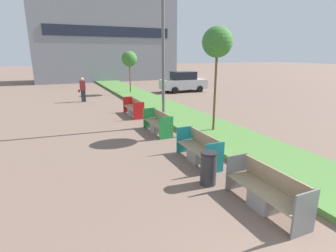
{
  "coord_description": "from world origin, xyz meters",
  "views": [
    {
      "loc": [
        -3.25,
        -0.56,
        3.41
      ],
      "look_at": [
        0.9,
        8.78,
        0.6
      ],
      "focal_mm": 28.0,
      "sensor_mm": 36.0,
      "label": 1
    }
  ],
  "objects_px": {
    "bench_red_frame": "(134,109)",
    "bench_green_frame": "(158,125)",
    "litter_bin": "(208,168)",
    "parked_car_distant": "(183,82)",
    "bench_grey_frame": "(266,193)",
    "sapling_tree_near": "(217,43)",
    "bench_teal_frame": "(199,151)",
    "pedestrian_walking": "(83,89)",
    "street_lamp_post": "(163,31)",
    "sapling_tree_far": "(129,59)"
  },
  "relations": [
    {
      "from": "bench_grey_frame",
      "to": "litter_bin",
      "type": "xyz_separation_m",
      "value": [
        -0.57,
        1.52,
        0.09
      ]
    },
    {
      "from": "bench_teal_frame",
      "to": "bench_grey_frame",
      "type": "bearing_deg",
      "value": -89.97
    },
    {
      "from": "pedestrian_walking",
      "to": "parked_car_distant",
      "type": "distance_m",
      "value": 9.35
    },
    {
      "from": "bench_grey_frame",
      "to": "bench_green_frame",
      "type": "height_order",
      "value": "same"
    },
    {
      "from": "bench_teal_frame",
      "to": "pedestrian_walking",
      "type": "height_order",
      "value": "pedestrian_walking"
    },
    {
      "from": "bench_red_frame",
      "to": "sapling_tree_far",
      "type": "xyz_separation_m",
      "value": [
        2.19,
        8.3,
        2.64
      ]
    },
    {
      "from": "bench_red_frame",
      "to": "street_lamp_post",
      "type": "distance_m",
      "value": 5.0
    },
    {
      "from": "sapling_tree_far",
      "to": "pedestrian_walking",
      "type": "height_order",
      "value": "sapling_tree_far"
    },
    {
      "from": "sapling_tree_near",
      "to": "bench_green_frame",
      "type": "bearing_deg",
      "value": 152.68
    },
    {
      "from": "street_lamp_post",
      "to": "pedestrian_walking",
      "type": "distance_m",
      "value": 9.83
    },
    {
      "from": "litter_bin",
      "to": "parked_car_distant",
      "type": "bearing_deg",
      "value": 64.99
    },
    {
      "from": "pedestrian_walking",
      "to": "bench_red_frame",
      "type": "bearing_deg",
      "value": -70.24
    },
    {
      "from": "bench_teal_frame",
      "to": "bench_red_frame",
      "type": "distance_m",
      "value": 7.32
    },
    {
      "from": "parked_car_distant",
      "to": "bench_green_frame",
      "type": "bearing_deg",
      "value": -119.39
    },
    {
      "from": "bench_grey_frame",
      "to": "sapling_tree_near",
      "type": "relative_size",
      "value": 0.46
    },
    {
      "from": "street_lamp_post",
      "to": "parked_car_distant",
      "type": "bearing_deg",
      "value": 58.43
    },
    {
      "from": "bench_red_frame",
      "to": "sapling_tree_near",
      "type": "height_order",
      "value": "sapling_tree_near"
    },
    {
      "from": "bench_teal_frame",
      "to": "bench_green_frame",
      "type": "bearing_deg",
      "value": 89.98
    },
    {
      "from": "street_lamp_post",
      "to": "sapling_tree_far",
      "type": "relative_size",
      "value": 2.18
    },
    {
      "from": "bench_teal_frame",
      "to": "bench_red_frame",
      "type": "bearing_deg",
      "value": 89.98
    },
    {
      "from": "bench_grey_frame",
      "to": "parked_car_distant",
      "type": "bearing_deg",
      "value": 68.45
    },
    {
      "from": "litter_bin",
      "to": "bench_red_frame",
      "type": "bearing_deg",
      "value": 86.26
    },
    {
      "from": "litter_bin",
      "to": "parked_car_distant",
      "type": "distance_m",
      "value": 18.1
    },
    {
      "from": "bench_grey_frame",
      "to": "bench_red_frame",
      "type": "bearing_deg",
      "value": 90.0
    },
    {
      "from": "bench_red_frame",
      "to": "sapling_tree_near",
      "type": "xyz_separation_m",
      "value": [
        2.19,
        -4.85,
        3.48
      ]
    },
    {
      "from": "litter_bin",
      "to": "pedestrian_walking",
      "type": "distance_m",
      "value": 14.74
    },
    {
      "from": "bench_red_frame",
      "to": "bench_teal_frame",
      "type": "bearing_deg",
      "value": -90.02
    },
    {
      "from": "bench_grey_frame",
      "to": "street_lamp_post",
      "type": "height_order",
      "value": "street_lamp_post"
    },
    {
      "from": "bench_red_frame",
      "to": "bench_green_frame",
      "type": "bearing_deg",
      "value": -90.02
    },
    {
      "from": "bench_teal_frame",
      "to": "street_lamp_post",
      "type": "distance_m",
      "value": 6.02
    },
    {
      "from": "bench_green_frame",
      "to": "litter_bin",
      "type": "distance_m",
      "value": 5.1
    },
    {
      "from": "bench_grey_frame",
      "to": "bench_red_frame",
      "type": "height_order",
      "value": "same"
    },
    {
      "from": "pedestrian_walking",
      "to": "parked_car_distant",
      "type": "relative_size",
      "value": 0.42
    },
    {
      "from": "litter_bin",
      "to": "sapling_tree_near",
      "type": "relative_size",
      "value": 0.2
    },
    {
      "from": "bench_red_frame",
      "to": "litter_bin",
      "type": "relative_size",
      "value": 2.34
    },
    {
      "from": "bench_teal_frame",
      "to": "sapling_tree_near",
      "type": "bearing_deg",
      "value": 48.45
    },
    {
      "from": "parked_car_distant",
      "to": "bench_grey_frame",
      "type": "bearing_deg",
      "value": -108.96
    },
    {
      "from": "bench_red_frame",
      "to": "street_lamp_post",
      "type": "height_order",
      "value": "street_lamp_post"
    },
    {
      "from": "bench_red_frame",
      "to": "litter_bin",
      "type": "bearing_deg",
      "value": -93.74
    },
    {
      "from": "bench_grey_frame",
      "to": "sapling_tree_near",
      "type": "height_order",
      "value": "sapling_tree_near"
    },
    {
      "from": "bench_teal_frame",
      "to": "pedestrian_walking",
      "type": "distance_m",
      "value": 13.37
    },
    {
      "from": "bench_red_frame",
      "to": "parked_car_distant",
      "type": "bearing_deg",
      "value": 47.13
    },
    {
      "from": "bench_red_frame",
      "to": "bench_grey_frame",
      "type": "bearing_deg",
      "value": -90.0
    },
    {
      "from": "bench_red_frame",
      "to": "parked_car_distant",
      "type": "relative_size",
      "value": 0.5
    },
    {
      "from": "parked_car_distant",
      "to": "pedestrian_walking",
      "type": "bearing_deg",
      "value": -166.63
    },
    {
      "from": "sapling_tree_near",
      "to": "sapling_tree_far",
      "type": "distance_m",
      "value": 13.18
    },
    {
      "from": "bench_teal_frame",
      "to": "litter_bin",
      "type": "xyz_separation_m",
      "value": [
        -0.57,
        -1.46,
        0.1
      ]
    },
    {
      "from": "bench_teal_frame",
      "to": "pedestrian_walking",
      "type": "xyz_separation_m",
      "value": [
        -2.11,
        13.19,
        0.55
      ]
    },
    {
      "from": "litter_bin",
      "to": "parked_car_distant",
      "type": "relative_size",
      "value": 0.21
    },
    {
      "from": "bench_green_frame",
      "to": "litter_bin",
      "type": "bearing_deg",
      "value": -96.44
    }
  ]
}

